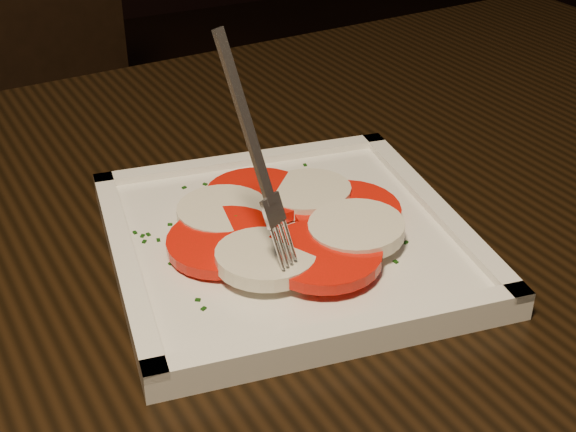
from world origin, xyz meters
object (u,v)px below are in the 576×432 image
object	(u,v)px
chair	(31,108)
table	(325,326)
fork	(246,149)
plate	(288,242)

from	to	relation	value
chair	table	bearing A→B (deg)	-89.39
fork	plate	bearing A→B (deg)	6.33
plate	fork	size ratio (longest dim) A/B	1.70
table	chair	size ratio (longest dim) A/B	1.35
fork	chair	bearing A→B (deg)	61.91
chair	plate	bearing A→B (deg)	-92.34
chair	plate	distance (m)	0.90
chair	plate	world-z (taller)	chair
plate	fork	distance (m)	0.11
chair	fork	world-z (taller)	same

